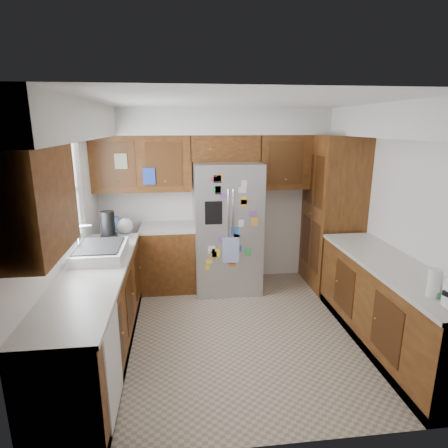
# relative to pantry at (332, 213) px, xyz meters

# --- Properties ---
(floor) EXTENTS (3.60, 3.60, 0.00)m
(floor) POSITION_rel_pantry_xyz_m (-1.50, -1.15, -1.07)
(floor) COLOR tan
(floor) RESTS_ON ground
(room_shell) EXTENTS (3.64, 3.24, 2.52)m
(room_shell) POSITION_rel_pantry_xyz_m (-1.61, -0.79, 0.75)
(room_shell) COLOR white
(room_shell) RESTS_ON ground
(left_counter_run) EXTENTS (1.36, 3.20, 0.92)m
(left_counter_run) POSITION_rel_pantry_xyz_m (-2.86, -1.12, -0.65)
(left_counter_run) COLOR #45210D
(left_counter_run) RESTS_ON ground
(right_counter_run) EXTENTS (0.63, 2.25, 0.92)m
(right_counter_run) POSITION_rel_pantry_xyz_m (0.00, -1.62, -0.65)
(right_counter_run) COLOR #45210D
(right_counter_run) RESTS_ON ground
(pantry) EXTENTS (0.60, 0.90, 2.15)m
(pantry) POSITION_rel_pantry_xyz_m (0.00, 0.00, 0.00)
(pantry) COLOR #45210D
(pantry) RESTS_ON ground
(fridge) EXTENTS (0.90, 0.79, 1.80)m
(fridge) POSITION_rel_pantry_xyz_m (-1.50, 0.05, -0.17)
(fridge) COLOR #A9AAAF
(fridge) RESTS_ON ground
(bridge_cabinet) EXTENTS (0.96, 0.34, 0.35)m
(bridge_cabinet) POSITION_rel_pantry_xyz_m (-1.50, 0.28, 0.90)
(bridge_cabinet) COLOR #45210D
(bridge_cabinet) RESTS_ON fridge
(fridge_top_items) EXTENTS (0.79, 0.34, 0.30)m
(fridge_top_items) POSITION_rel_pantry_xyz_m (-1.50, 0.25, 1.21)
(fridge_top_items) COLOR blue
(fridge_top_items) RESTS_ON bridge_cabinet
(sink_assembly) EXTENTS (0.52, 0.70, 0.37)m
(sink_assembly) POSITION_rel_pantry_xyz_m (-3.00, -1.05, -0.09)
(sink_assembly) COLOR white
(sink_assembly) RESTS_ON left_counter_run
(left_counter_clutter) EXTENTS (0.35, 0.94, 0.38)m
(left_counter_clutter) POSITION_rel_pantry_xyz_m (-2.96, -0.31, -0.02)
(left_counter_clutter) COLOR black
(left_counter_clutter) RESTS_ON left_counter_run
(paper_towel) EXTENTS (0.11, 0.11, 0.24)m
(paper_towel) POSITION_rel_pantry_xyz_m (-0.11, -2.34, -0.04)
(paper_towel) COLOR white
(paper_towel) RESTS_ON right_counter_run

